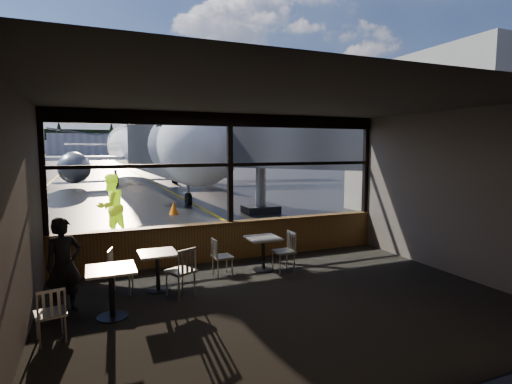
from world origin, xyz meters
TOP-DOWN VIEW (x-y plane):
  - ground_plane at (0.00, 120.00)m, footprint 520.00×520.00m
  - carpet_floor at (0.00, -3.00)m, footprint 8.00×6.00m
  - ceiling at (0.00, -3.00)m, footprint 8.00×6.00m
  - wall_left at (-4.00, -3.00)m, footprint 0.04×6.00m
  - wall_right at (4.00, -3.00)m, footprint 0.04×6.00m
  - wall_back at (0.00, -6.00)m, footprint 8.00×0.04m
  - window_sill at (0.00, 0.00)m, footprint 8.00×0.28m
  - window_header at (0.00, 0.00)m, footprint 8.00×0.18m
  - mullion_left at (-3.95, 0.00)m, footprint 0.12×0.12m
  - mullion_centre at (0.00, 0.00)m, footprint 0.12×0.12m
  - mullion_right at (3.95, 0.00)m, footprint 0.12×0.12m
  - window_transom at (0.00, 0.00)m, footprint 8.00×0.10m
  - airliner at (0.84, 20.85)m, footprint 29.22×34.69m
  - jet_bridge at (3.60, 5.50)m, footprint 8.58×10.49m
  - cafe_table_near at (0.37, -1.15)m, footprint 0.68×0.68m
  - cafe_table_mid at (-1.97, -1.52)m, footprint 0.68×0.68m
  - cafe_table_left at (-2.84, -2.48)m, footprint 0.74×0.74m
  - chair_near_e at (0.73, -1.41)m, footprint 0.50×0.50m
  - chair_near_w at (-0.58, -1.15)m, footprint 0.47×0.47m
  - chair_mid_s at (-1.64, -1.97)m, footprint 0.67×0.67m
  - chair_mid_w at (-2.62, -1.42)m, footprint 0.57×0.57m
  - chair_left_s at (-3.67, -3.00)m, footprint 0.52×0.52m
  - passenger at (-3.54, -1.94)m, footprint 0.68×0.57m
  - ground_crew at (-2.55, 3.55)m, footprint 1.19×1.16m
  - cone_nose at (0.02, 7.17)m, footprint 0.37×0.37m
  - terminal_annex at (10.00, 2.50)m, footprint 5.00×7.00m
  - hangar_mid at (0.00, 185.00)m, footprint 38.00×15.00m
  - hangar_right at (60.00, 178.00)m, footprint 50.00×20.00m
  - fuel_tank_a at (-30.00, 182.00)m, footprint 8.00×8.00m
  - fuel_tank_b at (-20.00, 182.00)m, footprint 8.00×8.00m
  - fuel_tank_c at (-10.00, 182.00)m, footprint 8.00×8.00m
  - treeline at (0.00, 210.00)m, footprint 360.00×3.00m

SIDE VIEW (x-z plane):
  - ground_plane at x=0.00m, z-range 0.00..0.00m
  - carpet_floor at x=0.00m, z-range 0.01..0.01m
  - cone_nose at x=0.02m, z-range 0.00..0.51m
  - cafe_table_mid at x=-1.97m, z-range 0.00..0.75m
  - cafe_table_near at x=0.37m, z-range 0.00..0.75m
  - cafe_table_left at x=-2.84m, z-range 0.00..0.81m
  - chair_left_s at x=-3.67m, z-range 0.00..0.81m
  - chair_near_w at x=-0.58m, z-range 0.00..0.82m
  - chair_mid_w at x=-2.62m, z-range 0.00..0.86m
  - chair_near_e at x=0.73m, z-range 0.00..0.90m
  - window_sill at x=0.00m, z-range 0.00..0.90m
  - chair_mid_s at x=-1.64m, z-range 0.00..0.93m
  - passenger at x=-3.54m, z-range 0.00..1.58m
  - ground_crew at x=-2.55m, z-range 0.00..1.93m
  - wall_left at x=-4.00m, z-range 0.00..3.50m
  - wall_right at x=4.00m, z-range 0.00..3.50m
  - wall_back at x=0.00m, z-range 0.00..3.50m
  - mullion_left at x=-3.95m, z-range 0.90..3.50m
  - mullion_centre at x=0.00m, z-range 0.90..3.50m
  - mullion_right at x=3.95m, z-range 0.90..3.50m
  - jet_bridge at x=3.60m, z-range 0.00..4.58m
  - window_transom at x=0.00m, z-range 2.26..2.34m
  - terminal_annex at x=10.00m, z-range 0.00..6.00m
  - fuel_tank_a at x=-30.00m, z-range 0.00..6.00m
  - fuel_tank_b at x=-20.00m, z-range 0.00..6.00m
  - fuel_tank_c at x=-10.00m, z-range 0.00..6.00m
  - window_header at x=0.00m, z-range 3.20..3.50m
  - ceiling at x=0.00m, z-range 3.48..3.52m
  - hangar_mid at x=0.00m, z-range 0.00..10.00m
  - airliner at x=0.84m, z-range 0.00..10.34m
  - hangar_right at x=60.00m, z-range 0.00..12.00m
  - treeline at x=0.00m, z-range 0.00..12.00m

